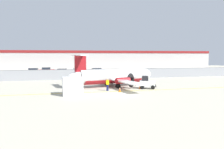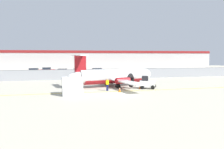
{
  "view_description": "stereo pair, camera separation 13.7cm",
  "coord_description": "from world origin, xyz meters",
  "px_view_note": "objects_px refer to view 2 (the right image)",
  "views": [
    {
      "loc": [
        -6.94,
        -26.22,
        4.77
      ],
      "look_at": [
        0.8,
        7.65,
        1.8
      ],
      "focal_mm": 35.0,
      "sensor_mm": 36.0,
      "label": 1
    },
    {
      "loc": [
        -6.81,
        -26.25,
        4.77
      ],
      "look_at": [
        0.8,
        7.65,
        1.8
      ],
      "focal_mm": 35.0,
      "sensor_mm": 36.0,
      "label": 2
    }
  ],
  "objects_px": {
    "ground_crew_worker": "(107,84)",
    "parked_car_0": "(34,71)",
    "commuter_airplane": "(115,76)",
    "parked_car_7": "(152,71)",
    "traffic_cone_near_right": "(120,90)",
    "parked_car_5": "(117,72)",
    "traffic_cone_near_left": "(140,87)",
    "cargo_container": "(72,86)",
    "baggage_tug": "(147,83)",
    "parked_car_3": "(79,72)",
    "parked_car_6": "(134,72)",
    "parked_car_2": "(63,72)",
    "parked_car_4": "(97,71)",
    "parked_car_1": "(47,70)"
  },
  "relations": [
    {
      "from": "traffic_cone_near_left",
      "to": "parked_car_6",
      "type": "xyz_separation_m",
      "value": [
        5.54,
        19.62,
        0.58
      ]
    },
    {
      "from": "cargo_container",
      "to": "parked_car_2",
      "type": "bearing_deg",
      "value": 89.99
    },
    {
      "from": "traffic_cone_near_left",
      "to": "parked_car_6",
      "type": "bearing_deg",
      "value": 74.22
    },
    {
      "from": "parked_car_1",
      "to": "parked_car_7",
      "type": "relative_size",
      "value": 1.0
    },
    {
      "from": "ground_crew_worker",
      "to": "parked_car_0",
      "type": "xyz_separation_m",
      "value": [
        -13.02,
        29.06,
        -0.06
      ]
    },
    {
      "from": "parked_car_6",
      "to": "parked_car_4",
      "type": "bearing_deg",
      "value": -33.91
    },
    {
      "from": "ground_crew_worker",
      "to": "parked_car_0",
      "type": "height_order",
      "value": "same"
    },
    {
      "from": "baggage_tug",
      "to": "parked_car_5",
      "type": "distance_m",
      "value": 20.23
    },
    {
      "from": "parked_car_3",
      "to": "parked_car_4",
      "type": "bearing_deg",
      "value": 12.32
    },
    {
      "from": "parked_car_0",
      "to": "parked_car_5",
      "type": "bearing_deg",
      "value": -21.8
    },
    {
      "from": "traffic_cone_near_left",
      "to": "cargo_container",
      "type": "bearing_deg",
      "value": -162.66
    },
    {
      "from": "ground_crew_worker",
      "to": "parked_car_4",
      "type": "xyz_separation_m",
      "value": [
        2.66,
        26.14,
        -0.06
      ]
    },
    {
      "from": "traffic_cone_near_right",
      "to": "parked_car_0",
      "type": "height_order",
      "value": "parked_car_0"
    },
    {
      "from": "parked_car_2",
      "to": "ground_crew_worker",
      "type": "bearing_deg",
      "value": -72.77
    },
    {
      "from": "cargo_container",
      "to": "parked_car_4",
      "type": "xyz_separation_m",
      "value": [
        7.47,
        28.31,
        -0.21
      ]
    },
    {
      "from": "traffic_cone_near_right",
      "to": "parked_car_5",
      "type": "bearing_deg",
      "value": 76.91
    },
    {
      "from": "parked_car_4",
      "to": "parked_car_5",
      "type": "height_order",
      "value": "same"
    },
    {
      "from": "parked_car_1",
      "to": "parked_car_3",
      "type": "bearing_deg",
      "value": -46.61
    },
    {
      "from": "parked_car_5",
      "to": "parked_car_6",
      "type": "distance_m",
      "value": 4.04
    },
    {
      "from": "cargo_container",
      "to": "parked_car_2",
      "type": "relative_size",
      "value": 0.58
    },
    {
      "from": "traffic_cone_near_right",
      "to": "parked_car_7",
      "type": "relative_size",
      "value": 0.15
    },
    {
      "from": "parked_car_5",
      "to": "parked_car_6",
      "type": "height_order",
      "value": "same"
    },
    {
      "from": "ground_crew_worker",
      "to": "parked_car_0",
      "type": "distance_m",
      "value": 31.85
    },
    {
      "from": "parked_car_0",
      "to": "parked_car_7",
      "type": "relative_size",
      "value": 0.97
    },
    {
      "from": "commuter_airplane",
      "to": "parked_car_7",
      "type": "bearing_deg",
      "value": 39.99
    },
    {
      "from": "traffic_cone_near_left",
      "to": "traffic_cone_near_right",
      "type": "height_order",
      "value": "same"
    },
    {
      "from": "commuter_airplane",
      "to": "cargo_container",
      "type": "height_order",
      "value": "commuter_airplane"
    },
    {
      "from": "traffic_cone_near_left",
      "to": "parked_car_1",
      "type": "relative_size",
      "value": 0.15
    },
    {
      "from": "cargo_container",
      "to": "traffic_cone_near_left",
      "type": "height_order",
      "value": "cargo_container"
    },
    {
      "from": "cargo_container",
      "to": "parked_car_6",
      "type": "xyz_separation_m",
      "value": [
        15.39,
        22.69,
        -0.21
      ]
    },
    {
      "from": "parked_car_7",
      "to": "parked_car_3",
      "type": "bearing_deg",
      "value": -14.77
    },
    {
      "from": "ground_crew_worker",
      "to": "parked_car_3",
      "type": "distance_m",
      "value": 25.13
    },
    {
      "from": "cargo_container",
      "to": "traffic_cone_near_left",
      "type": "bearing_deg",
      "value": 15.0
    },
    {
      "from": "cargo_container",
      "to": "parked_car_5",
      "type": "height_order",
      "value": "cargo_container"
    },
    {
      "from": "parked_car_0",
      "to": "traffic_cone_near_left",
      "type": "bearing_deg",
      "value": -56.52
    },
    {
      "from": "commuter_airplane",
      "to": "parked_car_7",
      "type": "distance_m",
      "value": 22.83
    },
    {
      "from": "traffic_cone_near_right",
      "to": "commuter_airplane",
      "type": "bearing_deg",
      "value": 83.53
    },
    {
      "from": "parked_car_5",
      "to": "parked_car_2",
      "type": "bearing_deg",
      "value": -15.82
    },
    {
      "from": "parked_car_0",
      "to": "cargo_container",
      "type": "bearing_deg",
      "value": -74.45
    },
    {
      "from": "parked_car_1",
      "to": "parked_car_6",
      "type": "relative_size",
      "value": 1.02
    },
    {
      "from": "baggage_tug",
      "to": "traffic_cone_near_left",
      "type": "distance_m",
      "value": 1.16
    },
    {
      "from": "baggage_tug",
      "to": "parked_car_0",
      "type": "bearing_deg",
      "value": 143.61
    },
    {
      "from": "parked_car_7",
      "to": "parked_car_1",
      "type": "bearing_deg",
      "value": -26.47
    },
    {
      "from": "parked_car_6",
      "to": "traffic_cone_near_left",
      "type": "bearing_deg",
      "value": 75.68
    },
    {
      "from": "commuter_airplane",
      "to": "parked_car_6",
      "type": "height_order",
      "value": "commuter_airplane"
    },
    {
      "from": "parked_car_1",
      "to": "parked_car_3",
      "type": "relative_size",
      "value": 1.03
    },
    {
      "from": "parked_car_2",
      "to": "parked_car_6",
      "type": "height_order",
      "value": "same"
    },
    {
      "from": "parked_car_3",
      "to": "parked_car_6",
      "type": "relative_size",
      "value": 0.99
    },
    {
      "from": "cargo_container",
      "to": "parked_car_7",
      "type": "relative_size",
      "value": 0.57
    },
    {
      "from": "parked_car_2",
      "to": "traffic_cone_near_left",
      "type": "bearing_deg",
      "value": -61.61
    }
  ]
}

